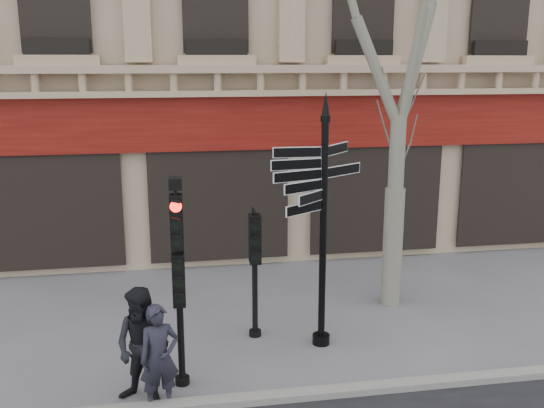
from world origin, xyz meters
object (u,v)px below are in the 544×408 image
(traffic_signal_main, at_px, (178,258))
(traffic_signal_secondary, at_px, (255,252))
(pedestrian_b, at_px, (143,347))
(pedestrian_a, at_px, (159,358))
(fingerpost, at_px, (324,179))

(traffic_signal_main, relative_size, traffic_signal_secondary, 1.43)
(traffic_signal_secondary, xyz_separation_m, pedestrian_b, (-1.96, -1.97, -0.73))
(traffic_signal_secondary, bearing_deg, pedestrian_b, -133.00)
(traffic_signal_main, bearing_deg, pedestrian_a, -115.26)
(traffic_signal_main, xyz_separation_m, pedestrian_a, (-0.33, -0.64, -1.31))
(pedestrian_a, xyz_separation_m, pedestrian_b, (-0.24, 0.20, 0.09))
(traffic_signal_secondary, relative_size, pedestrian_b, 1.30)
(traffic_signal_main, xyz_separation_m, pedestrian_b, (-0.56, -0.44, -1.21))
(fingerpost, xyz_separation_m, pedestrian_b, (-3.10, -1.44, -2.15))
(traffic_signal_secondary, relative_size, pedestrian_a, 1.45)
(fingerpost, height_order, traffic_signal_main, fingerpost)
(fingerpost, distance_m, traffic_signal_secondary, 1.89)
(pedestrian_a, height_order, pedestrian_b, pedestrian_b)
(pedestrian_a, bearing_deg, pedestrian_b, 124.17)
(pedestrian_a, bearing_deg, traffic_signal_main, 47.29)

